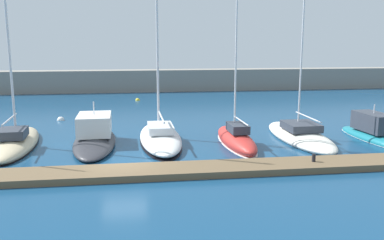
{
  "coord_description": "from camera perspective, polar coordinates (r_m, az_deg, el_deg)",
  "views": [
    {
      "loc": [
        0.75,
        -22.5,
        6.98
      ],
      "look_at": [
        4.56,
        4.98,
        1.63
      ],
      "focal_mm": 38.57,
      "sensor_mm": 36.0,
      "label": 1
    }
  ],
  "objects": [
    {
      "name": "mooring_buoy_yellow",
      "position": [
        49.44,
        -7.53,
        2.71
      ],
      "size": [
        0.52,
        0.52,
        0.52
      ],
      "primitive_type": "sphere",
      "color": "yellow",
      "rests_on": "ground_plane"
    },
    {
      "name": "motorboat_charcoal_fourth",
      "position": [
        29.04,
        -13.31,
        -2.17
      ],
      "size": [
        3.02,
        9.51,
        3.16
      ],
      "rotation": [
        0.0,
        0.0,
        1.6
      ],
      "color": "#2D2D33",
      "rests_on": "ground_plane"
    },
    {
      "name": "sailboat_red_sixth",
      "position": [
        28.27,
        6.13,
        -2.59
      ],
      "size": [
        2.07,
        7.5,
        12.77
      ],
      "rotation": [
        0.0,
        0.0,
        1.6
      ],
      "color": "#B72D28",
      "rests_on": "ground_plane"
    },
    {
      "name": "sailboat_ivory_seventh",
      "position": [
        30.66,
        14.66,
        -1.92
      ],
      "size": [
        3.25,
        9.72,
        20.3
      ],
      "rotation": [
        0.0,
        0.0,
        1.58
      ],
      "color": "silver",
      "rests_on": "ground_plane"
    },
    {
      "name": "dock_pier",
      "position": [
        22.03,
        -9.53,
        -7.21
      ],
      "size": [
        39.9,
        2.27,
        0.36
      ],
      "primitive_type": "cube",
      "color": "brown",
      "rests_on": "ground_plane"
    },
    {
      "name": "ground_plane",
      "position": [
        23.57,
        -9.42,
        -6.46
      ],
      "size": [
        120.0,
        120.0,
        0.0
      ],
      "primitive_type": "plane",
      "color": "navy"
    },
    {
      "name": "breakwater_seawall",
      "position": [
        58.18,
        -8.64,
        5.39
      ],
      "size": [
        108.0,
        2.73,
        2.99
      ],
      "primitive_type": "cube",
      "color": "gray",
      "rests_on": "ground_plane"
    },
    {
      "name": "dock_bollard",
      "position": [
        23.97,
        16.49,
        -5.02
      ],
      "size": [
        0.2,
        0.2,
        0.44
      ],
      "primitive_type": "cylinder",
      "color": "black",
      "rests_on": "dock_pier"
    },
    {
      "name": "motorboat_teal_eighth",
      "position": [
        32.32,
        23.93,
        -1.71
      ],
      "size": [
        2.72,
        7.97,
        2.87
      ],
      "rotation": [
        0.0,
        0.0,
        1.65
      ],
      "color": "#19707F",
      "rests_on": "ground_plane"
    },
    {
      "name": "mooring_buoy_white",
      "position": [
        38.52,
        -17.69,
        -0.04
      ],
      "size": [
        0.64,
        0.64,
        0.64
      ],
      "primitive_type": "sphere",
      "color": "white",
      "rests_on": "ground_plane"
    },
    {
      "name": "sailboat_sand_third",
      "position": [
        29.92,
        -23.19,
        -2.74
      ],
      "size": [
        3.25,
        9.59,
        17.43
      ],
      "rotation": [
        0.0,
        0.0,
        1.64
      ],
      "color": "beige",
      "rests_on": "ground_plane"
    },
    {
      "name": "sailboat_white_fifth",
      "position": [
        28.8,
        -4.42,
        -2.15
      ],
      "size": [
        2.99,
        9.7,
        19.78
      ],
      "rotation": [
        0.0,
        0.0,
        1.59
      ],
      "color": "white",
      "rests_on": "ground_plane"
    }
  ]
}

